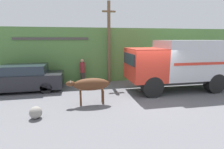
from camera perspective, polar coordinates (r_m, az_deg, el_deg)
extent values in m
plane|color=slate|center=(9.87, 12.17, -6.82)|extent=(60.00, 60.00, 0.00)
cube|color=#568442|center=(15.57, 2.90, 7.29)|extent=(32.00, 5.44, 3.83)
cube|color=#C6B793|center=(13.79, -17.99, 4.47)|extent=(4.51, 2.40, 3.01)
cube|color=#4C4742|center=(13.71, -18.40, 11.05)|extent=(4.81, 2.70, 0.16)
cube|color=#2D2D2D|center=(11.33, 20.71, -1.50)|extent=(5.70, 1.84, 0.18)
cube|color=red|center=(10.17, 10.66, 3.31)|extent=(1.86, 2.30, 1.80)
cube|color=#232D38|center=(9.81, 5.56, 5.07)|extent=(0.04, 1.96, 0.63)
cube|color=#BCBCC1|center=(11.66, 25.02, 4.57)|extent=(4.34, 2.30, 2.25)
cube|color=red|center=(10.76, 28.61, 3.15)|extent=(3.91, 0.03, 0.14)
cylinder|color=black|center=(9.61, 12.94, -3.83)|extent=(1.13, 0.51, 1.13)
cylinder|color=black|center=(11.73, 30.48, -2.39)|extent=(1.13, 0.51, 1.13)
ellipsoid|color=#512D19|center=(8.29, -6.71, -3.18)|extent=(1.70, 0.59, 0.59)
ellipsoid|color=#512D19|center=(8.25, -13.38, -2.96)|extent=(0.44, 0.25, 0.25)
cone|color=#B7AD93|center=(8.13, -13.45, -2.27)|extent=(0.06, 0.06, 0.11)
cone|color=#B7AD93|center=(8.32, -13.40, -1.95)|extent=(0.06, 0.06, 0.11)
cylinder|color=#512D19|center=(8.30, -10.18, -7.84)|extent=(0.09, 0.09, 0.68)
cylinder|color=#512D19|center=(8.60, -10.23, -7.13)|extent=(0.09, 0.09, 0.68)
cylinder|color=#512D19|center=(8.38, -2.88, -7.47)|extent=(0.09, 0.09, 0.68)
cylinder|color=#512D19|center=(8.68, -3.20, -6.79)|extent=(0.09, 0.09, 0.68)
cube|color=#232328|center=(11.71, -27.12, -1.84)|extent=(4.62, 1.81, 0.86)
cube|color=#232D38|center=(11.55, -26.88, 1.52)|extent=(2.54, 1.67, 0.52)
cylinder|color=black|center=(10.74, -20.66, -3.98)|extent=(0.66, 0.29, 0.66)
cube|color=#38332D|center=(12.22, -9.53, -1.21)|extent=(0.32, 0.28, 0.81)
cylinder|color=maroon|center=(12.08, -9.65, 2.29)|extent=(0.43, 0.43, 0.70)
sphere|color=tan|center=(12.01, -9.72, 4.49)|extent=(0.23, 0.23, 0.23)
cylinder|color=brown|center=(12.23, -1.02, 10.12)|extent=(0.21, 0.21, 5.53)
cube|color=brown|center=(12.36, -1.06, 19.91)|extent=(0.90, 0.17, 0.10)
sphere|color=gray|center=(7.59, -23.64, -11.30)|extent=(0.49, 0.49, 0.49)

